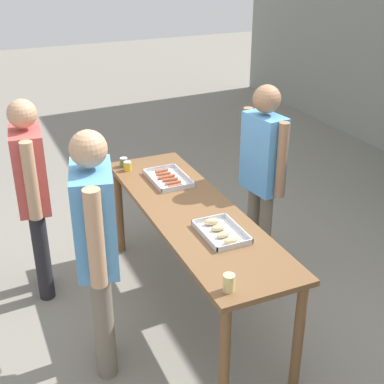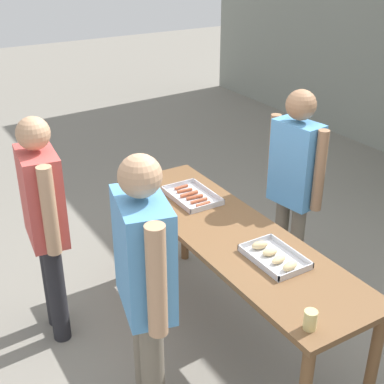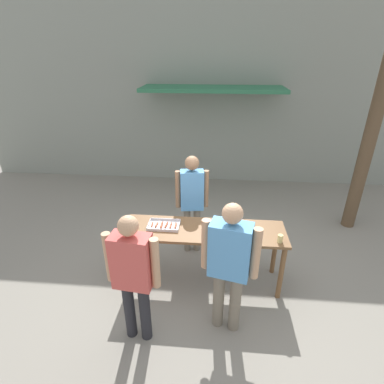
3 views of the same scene
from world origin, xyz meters
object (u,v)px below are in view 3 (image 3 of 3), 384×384
food_tray_sausages (164,225)px  condiment_jar_ketchup (136,232)px  beer_cup (280,238)px  person_server_behind_table (192,196)px  food_tray_buns (234,228)px  person_customer_with_cup (229,260)px  person_customer_holding_hotdog (133,271)px  condiment_jar_mustard (129,232)px

food_tray_sausages → condiment_jar_ketchup: condiment_jar_ketchup is taller
beer_cup → person_server_behind_table: (-1.24, 0.96, 0.09)m
food_tray_buns → condiment_jar_ketchup: condiment_jar_ketchup is taller
food_tray_sausages → person_customer_with_cup: bearing=-43.3°
condiment_jar_ketchup → person_server_behind_table: 1.18m
condiment_jar_ketchup → person_customer_holding_hotdog: size_ratio=0.05×
person_server_behind_table → beer_cup: bearing=-45.7°
beer_cup → condiment_jar_mustard: bearing=-180.0°
food_tray_sausages → person_customer_holding_hotdog: size_ratio=0.26×
beer_cup → person_customer_with_cup: person_customer_with_cup is taller
condiment_jar_mustard → beer_cup: (2.03, 0.00, 0.01)m
food_tray_buns → person_customer_holding_hotdog: 1.58m
food_tray_sausages → person_server_behind_table: bearing=64.3°
person_customer_holding_hotdog → condiment_jar_mustard: bearing=-64.5°
person_server_behind_table → person_customer_holding_hotdog: (-0.50, -1.80, -0.04)m
condiment_jar_mustard → person_customer_with_cup: person_customer_with_cup is taller
beer_cup → person_customer_holding_hotdog: bearing=-154.2°
food_tray_sausages → person_customer_holding_hotdog: person_customer_holding_hotdog is taller
person_customer_holding_hotdog → food_tray_buns: bearing=-130.0°
food_tray_sausages → person_customer_with_cup: 1.25m
food_tray_buns → condiment_jar_mustard: (-1.44, -0.25, 0.02)m
food_tray_sausages → beer_cup: (1.59, -0.25, 0.04)m
food_tray_sausages → beer_cup: beer_cup is taller
condiment_jar_ketchup → beer_cup: size_ratio=0.76×
condiment_jar_ketchup → person_customer_holding_hotdog: 0.87m
food_tray_buns → person_customer_holding_hotdog: (-1.15, -1.09, 0.08)m
food_tray_buns → beer_cup: bearing=-22.9°
food_tray_buns → person_customer_holding_hotdog: size_ratio=0.24×
person_server_behind_table → person_customer_holding_hotdog: bearing=-113.4°
condiment_jar_mustard → person_server_behind_table: 1.25m
food_tray_buns → condiment_jar_ketchup: (-1.34, -0.25, 0.02)m
condiment_jar_mustard → person_server_behind_table: bearing=50.8°
condiment_jar_mustard → beer_cup: 2.03m
person_server_behind_table → person_customer_with_cup: (0.56, -1.56, -0.01)m
condiment_jar_mustard → condiment_jar_ketchup: (0.10, 0.00, 0.00)m
food_tray_sausages → condiment_jar_ketchup: (-0.34, -0.25, 0.03)m
food_tray_sausages → person_customer_with_cup: person_customer_with_cup is taller
condiment_jar_ketchup → person_customer_with_cup: 1.39m
person_customer_holding_hotdog → person_customer_with_cup: (1.06, 0.24, 0.03)m
food_tray_sausages → beer_cup: bearing=-9.0°
person_server_behind_table → person_customer_holding_hotdog: person_server_behind_table is taller
beer_cup → person_customer_with_cup: 0.91m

